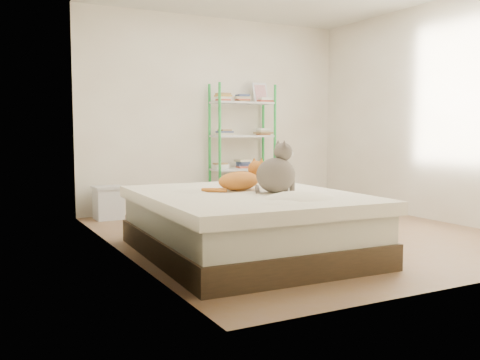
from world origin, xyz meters
TOP-DOWN VIEW (x-y plane):
  - room at (0.00, 0.00)m, footprint 3.81×4.21m
  - bed at (-0.96, -0.55)m, footprint 1.76×2.17m
  - orange_cat at (-0.92, -0.36)m, footprint 0.60×0.44m
  - grey_cat at (-0.73, -0.68)m, footprint 0.39×0.33m
  - shelf_unit at (0.31, 1.88)m, footprint 0.88×0.36m
  - cardboard_box at (0.11, 1.30)m, footprint 0.49×0.47m
  - white_bin at (-1.56, 1.85)m, footprint 0.36×0.32m

SIDE VIEW (x-z plane):
  - cardboard_box at x=0.11m, z-range -0.02..0.37m
  - white_bin at x=-1.56m, z-range 0.00..0.41m
  - bed at x=-0.96m, z-range 0.00..0.54m
  - orange_cat at x=-0.92m, z-range 0.54..0.75m
  - grey_cat at x=-0.73m, z-range 0.54..0.98m
  - shelf_unit at x=0.31m, z-range 0.01..1.75m
  - room at x=0.00m, z-range 0.00..2.61m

